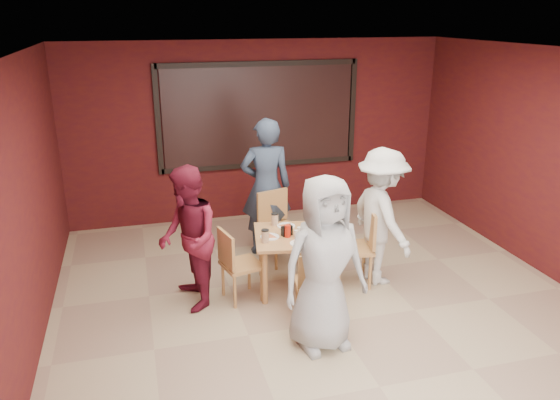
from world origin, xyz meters
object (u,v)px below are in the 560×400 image
object	(u,v)px
chair_left	(236,261)
diner_right	(381,217)
chair_back	(277,222)
diner_back	(266,187)
chair_right	(360,243)
diner_front	(324,264)
diner_left	(188,239)
dining_table	(292,241)
chair_front	(315,281)

from	to	relation	value
chair_left	diner_right	distance (m)	1.83
chair_back	chair_left	bearing A→B (deg)	-128.30
chair_back	diner_back	world-z (taller)	diner_back
diner_back	chair_left	bearing A→B (deg)	67.81
chair_right	diner_back	size ratio (longest dim) A/B	0.50
chair_right	diner_right	distance (m)	0.41
diner_front	chair_left	bearing A→B (deg)	113.64
diner_back	diner_left	distance (m)	1.70
dining_table	diner_back	bearing A→B (deg)	91.96
diner_left	diner_front	bearing A→B (deg)	41.13
chair_right	diner_left	size ratio (longest dim) A/B	0.58
chair_right	diner_back	xyz separation A→B (m)	(-0.86, 1.22, 0.41)
chair_front	diner_left	xyz separation A→B (m)	(-1.25, 0.68, 0.36)
diner_front	diner_back	size ratio (longest dim) A/B	0.94
chair_front	diner_front	xyz separation A→B (m)	(-0.07, -0.46, 0.43)
diner_back	dining_table	bearing A→B (deg)	98.12
chair_back	chair_left	xyz separation A→B (m)	(-0.75, -0.95, -0.04)
chair_front	diner_left	bearing A→B (deg)	151.49
dining_table	diner_front	distance (m)	1.25
chair_back	diner_front	distance (m)	2.09
chair_back	diner_right	world-z (taller)	diner_right
dining_table	diner_right	world-z (taller)	diner_right
chair_back	chair_right	distance (m)	1.22
chair_front	dining_table	bearing A→B (deg)	91.72
diner_front	diner_right	world-z (taller)	diner_front
dining_table	diner_back	xyz separation A→B (m)	(-0.04, 1.13, 0.33)
dining_table	diner_right	xyz separation A→B (m)	(1.09, -0.09, 0.23)
chair_front	chair_left	distance (m)	0.98
chair_back	diner_right	bearing A→B (deg)	-41.30
dining_table	chair_back	distance (m)	0.84
chair_front	diner_back	world-z (taller)	diner_back
chair_back	chair_left	size ratio (longest dim) A/B	1.09
chair_back	chair_right	world-z (taller)	chair_right
diner_front	chair_front	bearing A→B (deg)	74.21
diner_left	diner_right	bearing A→B (deg)	85.05
chair_front	chair_left	xyz separation A→B (m)	(-0.73, 0.65, 0.03)
chair_right	diner_right	xyz separation A→B (m)	(0.27, 0.01, 0.31)
dining_table	chair_left	xyz separation A→B (m)	(-0.71, -0.11, -0.13)
chair_front	diner_back	size ratio (longest dim) A/B	0.43
chair_right	diner_right	bearing A→B (deg)	2.14
chair_back	diner_back	size ratio (longest dim) A/B	0.50
diner_front	diner_back	xyz separation A→B (m)	(0.01, 2.35, 0.06)
diner_back	diner_left	bearing A→B (deg)	51.66
diner_front	diner_right	xyz separation A→B (m)	(1.14, 1.13, -0.04)
dining_table	chair_right	size ratio (longest dim) A/B	1.08
dining_table	diner_front	bearing A→B (deg)	-92.28
diner_front	chair_back	bearing A→B (deg)	80.48
diner_back	diner_right	xyz separation A→B (m)	(1.13, -1.21, -0.10)
chair_front	chair_back	distance (m)	1.60
chair_front	chair_right	distance (m)	1.04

